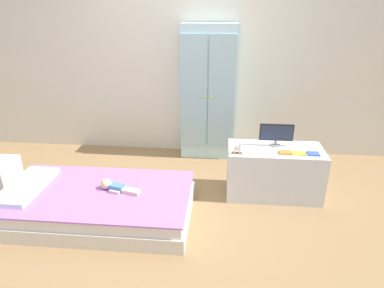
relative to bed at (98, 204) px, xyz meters
The scene contains 12 objects.
ground_plane 0.69m from the bed, ahead, with size 10.00×10.00×0.02m, color #99754C.
back_wall 2.18m from the bed, 68.24° to the left, with size 6.40×0.05×2.70m, color silver.
bed is the anchor object (origin of this frame).
pillow 0.69m from the bed, behind, with size 0.32×0.70×0.05m, color silver.
doll 0.23m from the bed, 17.09° to the left, with size 0.39×0.17×0.10m.
wardrobe 1.90m from the bed, 57.44° to the left, with size 0.67×0.31×1.66m.
tv_stand 1.78m from the bed, 18.24° to the left, with size 0.95×0.47×0.52m, color silver.
tv_monitor 1.87m from the bed, 20.63° to the left, with size 0.34×0.10×0.23m.
rocking_horse_toy 1.43m from the bed, 17.16° to the left, with size 0.10×0.04×0.12m.
book_orange 1.85m from the bed, 14.37° to the left, with size 0.12×0.09×0.02m, color orange.
book_yellow 1.97m from the bed, 13.43° to the left, with size 0.13×0.09×0.01m, color gold.
book_blue 2.11m from the bed, 12.54° to the left, with size 0.11×0.10×0.01m, color blue.
Camera 1 is at (0.46, -2.71, 1.86)m, focal length 31.63 mm.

